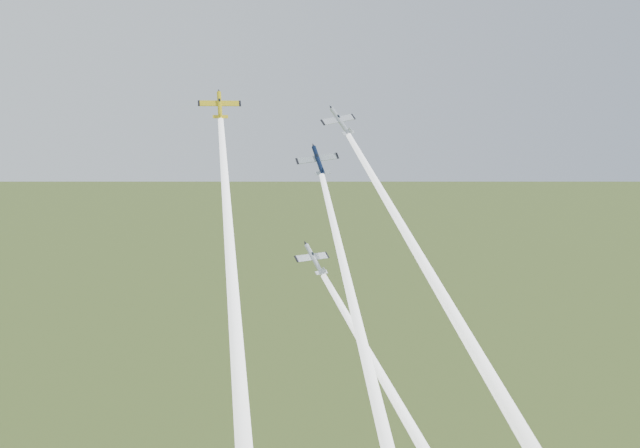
{
  "coord_description": "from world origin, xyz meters",
  "views": [
    {
      "loc": [
        -53.6,
        -126.06,
        114.21
      ],
      "look_at": [
        0.0,
        -6.0,
        92.0
      ],
      "focal_mm": 45.0,
      "sensor_mm": 36.0,
      "label": 1
    }
  ],
  "objects_px": {
    "plane_yellow": "(220,105)",
    "plane_silver_right": "(340,121)",
    "plane_silver_low": "(314,259)",
    "plane_navy": "(318,160)"
  },
  "relations": [
    {
      "from": "plane_yellow",
      "to": "plane_silver_right",
      "type": "distance_m",
      "value": 22.16
    },
    {
      "from": "plane_silver_right",
      "to": "plane_silver_low",
      "type": "distance_m",
      "value": 26.76
    },
    {
      "from": "plane_navy",
      "to": "plane_silver_low",
      "type": "distance_m",
      "value": 18.87
    },
    {
      "from": "plane_yellow",
      "to": "plane_navy",
      "type": "xyz_separation_m",
      "value": [
        16.93,
        -2.87,
        -9.71
      ]
    },
    {
      "from": "plane_navy",
      "to": "plane_silver_low",
      "type": "xyz_separation_m",
      "value": [
        -5.05,
        -9.6,
        -15.45
      ]
    },
    {
      "from": "plane_yellow",
      "to": "plane_silver_right",
      "type": "relative_size",
      "value": 0.95
    },
    {
      "from": "plane_navy",
      "to": "plane_silver_right",
      "type": "bearing_deg",
      "value": 24.78
    },
    {
      "from": "plane_yellow",
      "to": "plane_silver_right",
      "type": "bearing_deg",
      "value": 10.33
    },
    {
      "from": "plane_silver_right",
      "to": "plane_silver_low",
      "type": "bearing_deg",
      "value": -148.28
    },
    {
      "from": "plane_navy",
      "to": "plane_silver_right",
      "type": "relative_size",
      "value": 1.01
    }
  ]
}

